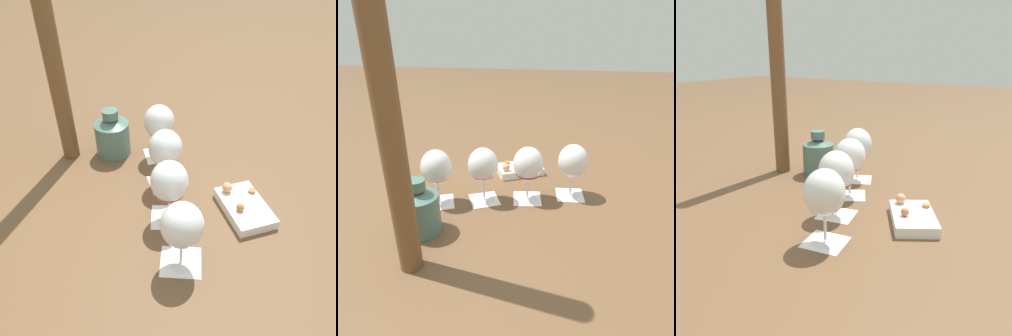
# 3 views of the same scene
# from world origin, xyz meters

# --- Properties ---
(ground_plane) EXTENTS (8.00, 8.00, 0.00)m
(ground_plane) POSITION_xyz_m (0.00, 0.00, 0.00)
(ground_plane) COLOR brown
(tasting_card_0) EXTENTS (0.12, 0.13, 0.00)m
(tasting_card_0) POSITION_xyz_m (-0.21, -0.07, 0.00)
(tasting_card_0) COLOR white
(tasting_card_0) RESTS_ON ground_plane
(tasting_card_1) EXTENTS (0.13, 0.13, 0.00)m
(tasting_card_1) POSITION_xyz_m (-0.07, -0.02, 0.00)
(tasting_card_1) COLOR white
(tasting_card_1) RESTS_ON ground_plane
(tasting_card_2) EXTENTS (0.11, 0.11, 0.00)m
(tasting_card_2) POSITION_xyz_m (0.07, 0.01, 0.00)
(tasting_card_2) COLOR white
(tasting_card_2) RESTS_ON ground_plane
(tasting_card_3) EXTENTS (0.10, 0.11, 0.00)m
(tasting_card_3) POSITION_xyz_m (0.21, 0.07, 0.00)
(tasting_card_3) COLOR white
(tasting_card_3) RESTS_ON ground_plane
(wine_glass_0) EXTENTS (0.10, 0.10, 0.18)m
(wine_glass_0) POSITION_xyz_m (-0.21, -0.07, 0.12)
(wine_glass_0) COLOR white
(wine_glass_0) RESTS_ON tasting_card_0
(wine_glass_1) EXTENTS (0.10, 0.10, 0.18)m
(wine_glass_1) POSITION_xyz_m (-0.07, -0.02, 0.12)
(wine_glass_1) COLOR white
(wine_glass_1) RESTS_ON tasting_card_1
(wine_glass_2) EXTENTS (0.10, 0.10, 0.18)m
(wine_glass_2) POSITION_xyz_m (0.07, 0.01, 0.12)
(wine_glass_2) COLOR white
(wine_glass_2) RESTS_ON tasting_card_2
(wine_glass_3) EXTENTS (0.10, 0.10, 0.18)m
(wine_glass_3) POSITION_xyz_m (0.21, 0.07, 0.12)
(wine_glass_3) COLOR white
(wine_glass_3) RESTS_ON tasting_card_3
(ceramic_vase) EXTENTS (0.11, 0.11, 0.16)m
(ceramic_vase) POSITION_xyz_m (-0.20, -0.22, 0.07)
(ceramic_vase) COLOR #4C7066
(ceramic_vase) RESTS_ON ground_plane
(snack_dish) EXTENTS (0.20, 0.18, 0.06)m
(snack_dish) POSITION_xyz_m (0.01, 0.21, 0.02)
(snack_dish) COLOR white
(snack_dish) RESTS_ON ground_plane
(umbrella_pole) EXTENTS (0.05, 0.05, 0.79)m
(umbrella_pole) POSITION_xyz_m (-0.16, -0.36, 0.39)
(umbrella_pole) COLOR brown
(umbrella_pole) RESTS_ON ground_plane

